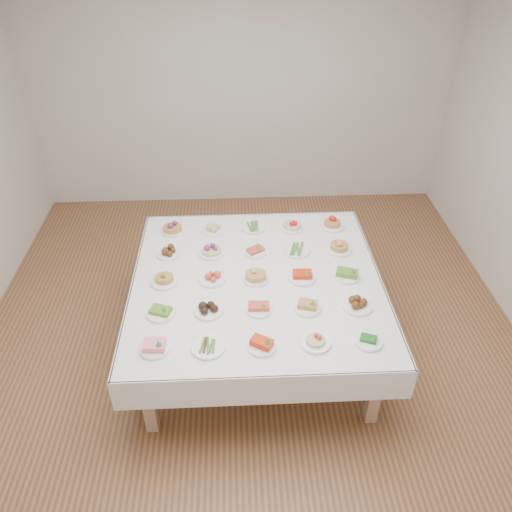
{
  "coord_description": "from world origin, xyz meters",
  "views": [
    {
      "loc": [
        -0.11,
        -3.35,
        3.34
      ],
      "look_at": [
        0.06,
        -0.02,
        0.88
      ],
      "focal_mm": 35.0,
      "sensor_mm": 36.0,
      "label": 1
    }
  ],
  "objects_px": {
    "display_table": "(257,286)",
    "dish_0": "(154,345)",
    "dish_12": "(256,275)",
    "dish_24": "(332,222)"
  },
  "relations": [
    {
      "from": "display_table",
      "to": "dish_0",
      "type": "height_order",
      "value": "dish_0"
    },
    {
      "from": "dish_12",
      "to": "dish_24",
      "type": "xyz_separation_m",
      "value": [
        0.76,
        0.76,
        0.01
      ]
    },
    {
      "from": "dish_24",
      "to": "dish_12",
      "type": "bearing_deg",
      "value": -135.18
    },
    {
      "from": "dish_12",
      "to": "dish_24",
      "type": "relative_size",
      "value": 0.94
    },
    {
      "from": "display_table",
      "to": "dish_24",
      "type": "distance_m",
      "value": 1.07
    },
    {
      "from": "dish_0",
      "to": "dish_12",
      "type": "distance_m",
      "value": 1.05
    },
    {
      "from": "display_table",
      "to": "dish_24",
      "type": "bearing_deg",
      "value": 45.05
    },
    {
      "from": "dish_0",
      "to": "dish_12",
      "type": "height_order",
      "value": "dish_12"
    },
    {
      "from": "display_table",
      "to": "dish_0",
      "type": "xyz_separation_m",
      "value": [
        -0.75,
        -0.74,
        0.11
      ]
    },
    {
      "from": "dish_0",
      "to": "dish_12",
      "type": "relative_size",
      "value": 0.98
    }
  ]
}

